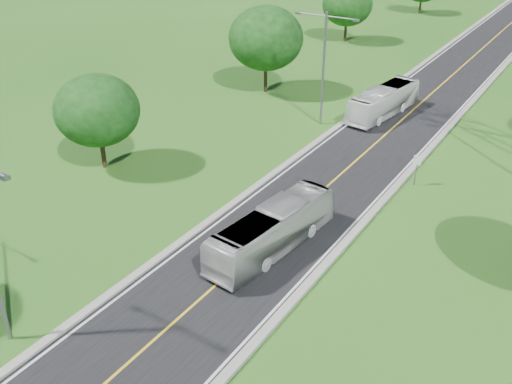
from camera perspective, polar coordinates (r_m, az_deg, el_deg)
ground at (r=64.09m, az=17.51°, el=9.66°), size 260.00×260.00×0.00m
road at (r=69.65m, az=18.99°, el=10.93°), size 8.00×150.00×0.06m
curb_left at (r=70.68m, az=15.65°, el=11.73°), size 0.50×150.00×0.22m
curb_right at (r=68.82m, az=22.41°, el=10.19°), size 0.50×150.00×0.22m
speed_limit_sign at (r=42.40m, az=15.78°, el=2.58°), size 0.55×0.09×2.40m
streetlight_mid_left at (r=50.81m, az=6.81°, el=13.03°), size 5.90×0.25×10.00m
tree_lb at (r=43.98m, az=-15.61°, el=7.88°), size 6.30×6.30×7.33m
tree_lc at (r=59.35m, az=0.99°, el=15.12°), size 7.56×7.56×8.79m
tree_ld at (r=81.23m, az=9.13°, el=18.05°), size 6.72×6.72×7.82m
bus_outbound at (r=33.61m, az=1.63°, el=-3.81°), size 3.43×10.14×2.77m
bus_inbound at (r=55.08m, az=12.65°, el=8.86°), size 3.60×10.16×2.77m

